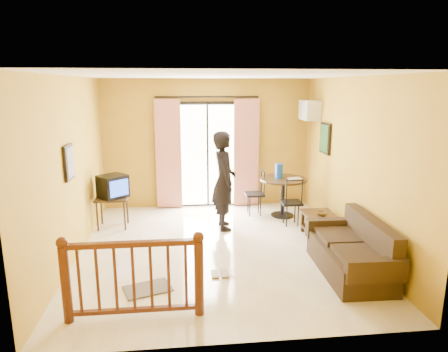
{
  "coord_description": "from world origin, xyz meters",
  "views": [
    {
      "loc": [
        -0.57,
        -6.17,
        2.65
      ],
      "look_at": [
        0.12,
        0.2,
        1.2
      ],
      "focal_mm": 32.0,
      "sensor_mm": 36.0,
      "label": 1
    }
  ],
  "objects": [
    {
      "name": "ground",
      "position": [
        0.0,
        0.0,
        0.0
      ],
      "size": [
        5.0,
        5.0,
        0.0
      ],
      "primitive_type": "plane",
      "color": "beige",
      "rests_on": "ground"
    },
    {
      "name": "room_shell",
      "position": [
        0.0,
        0.0,
        1.7
      ],
      "size": [
        5.0,
        5.0,
        5.0
      ],
      "color": "white",
      "rests_on": "ground"
    },
    {
      "name": "balcony_door",
      "position": [
        0.0,
        2.43,
        1.19
      ],
      "size": [
        2.25,
        0.14,
        2.46
      ],
      "color": "black",
      "rests_on": "ground"
    },
    {
      "name": "tv_table",
      "position": [
        -1.9,
        1.27,
        0.52
      ],
      "size": [
        0.59,
        0.49,
        0.59
      ],
      "color": "black",
      "rests_on": "ground"
    },
    {
      "name": "television",
      "position": [
        -1.87,
        1.27,
        0.81
      ],
      "size": [
        0.63,
        0.63,
        0.42
      ],
      "rotation": [
        0.0,
        0.0,
        0.72
      ],
      "color": "black",
      "rests_on": "tv_table"
    },
    {
      "name": "picture_left",
      "position": [
        -2.22,
        -0.2,
        1.55
      ],
      "size": [
        0.05,
        0.42,
        0.52
      ],
      "color": "black",
      "rests_on": "room_shell"
    },
    {
      "name": "dining_table",
      "position": [
        1.49,
        1.58,
        0.64
      ],
      "size": [
        0.96,
        0.96,
        0.8
      ],
      "color": "black",
      "rests_on": "ground"
    },
    {
      "name": "water_jug",
      "position": [
        1.41,
        1.63,
        0.95
      ],
      "size": [
        0.16,
        0.16,
        0.3
      ],
      "primitive_type": "cylinder",
      "color": "#1343BA",
      "rests_on": "dining_table"
    },
    {
      "name": "serving_tray",
      "position": [
        1.7,
        1.48,
        0.81
      ],
      "size": [
        0.3,
        0.22,
        0.02
      ],
      "primitive_type": "cube",
      "rotation": [
        0.0,
        0.0,
        0.15
      ],
      "color": "beige",
      "rests_on": "dining_table"
    },
    {
      "name": "dining_chairs",
      "position": [
        1.22,
        1.37,
        0.0
      ],
      "size": [
        1.0,
        1.09,
        0.95
      ],
      "color": "black",
      "rests_on": "ground"
    },
    {
      "name": "air_conditioner",
      "position": [
        2.09,
        1.95,
        2.15
      ],
      "size": [
        0.31,
        0.6,
        0.4
      ],
      "color": "silver",
      "rests_on": "room_shell"
    },
    {
      "name": "botanical_print",
      "position": [
        2.22,
        1.3,
        1.65
      ],
      "size": [
        0.05,
        0.5,
        0.6
      ],
      "color": "black",
      "rests_on": "room_shell"
    },
    {
      "name": "coffee_table",
      "position": [
        1.85,
        0.22,
        0.29
      ],
      "size": [
        0.54,
        0.97,
        0.43
      ],
      "color": "black",
      "rests_on": "ground"
    },
    {
      "name": "bowl",
      "position": [
        1.85,
        0.29,
        0.46
      ],
      "size": [
        0.22,
        0.22,
        0.06
      ],
      "primitive_type": "imported",
      "rotation": [
        0.0,
        0.0,
        0.2
      ],
      "color": "brown",
      "rests_on": "coffee_table"
    },
    {
      "name": "sofa",
      "position": [
        1.85,
        -1.07,
        0.3
      ],
      "size": [
        0.83,
        1.71,
        0.81
      ],
      "rotation": [
        0.0,
        0.0,
        -0.02
      ],
      "color": "#2F2112",
      "rests_on": "ground"
    },
    {
      "name": "standing_person",
      "position": [
        0.2,
        1.0,
        0.92
      ],
      "size": [
        0.5,
        0.71,
        1.85
      ],
      "primitive_type": "imported",
      "rotation": [
        0.0,
        0.0,
        1.65
      ],
      "color": "black",
      "rests_on": "ground"
    },
    {
      "name": "stair_balustrade",
      "position": [
        -1.15,
        -1.9,
        0.56
      ],
      "size": [
        1.63,
        0.13,
        1.04
      ],
      "color": "#471E0F",
      "rests_on": "ground"
    },
    {
      "name": "doormat",
      "position": [
        -1.06,
        -1.24,
        0.01
      ],
      "size": [
        0.7,
        0.58,
        0.02
      ],
      "primitive_type": "cube",
      "rotation": [
        0.0,
        0.0,
        0.34
      ],
      "color": "#574F46",
      "rests_on": "ground"
    },
    {
      "name": "sandals",
      "position": [
        -0.06,
        -0.93,
        0.01
      ],
      "size": [
        0.24,
        0.25,
        0.03
      ],
      "color": "brown",
      "rests_on": "ground"
    }
  ]
}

